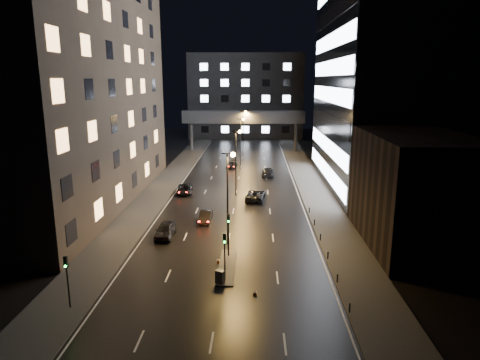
{
  "coord_description": "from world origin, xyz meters",
  "views": [
    {
      "loc": [
        2.84,
        -35.78,
        17.54
      ],
      "look_at": [
        0.86,
        21.5,
        4.0
      ],
      "focal_mm": 32.0,
      "sensor_mm": 36.0,
      "label": 1
    }
  ],
  "objects_px": {
    "car_away_a": "(165,230)",
    "car_away_b": "(205,217)",
    "car_toward_b": "(268,172)",
    "car_away_d": "(232,165)",
    "car_away_c": "(185,189)",
    "car_toward_a": "(255,195)",
    "utility_cabinet": "(220,277)"
  },
  "relations": [
    {
      "from": "car_away_a",
      "to": "car_away_b",
      "type": "bearing_deg",
      "value": 53.61
    },
    {
      "from": "car_away_b",
      "to": "car_toward_b",
      "type": "xyz_separation_m",
      "value": [
        8.6,
        26.56,
        0.09
      ]
    },
    {
      "from": "car_away_d",
      "to": "car_away_c",
      "type": "bearing_deg",
      "value": -100.78
    },
    {
      "from": "car_away_b",
      "to": "car_toward_a",
      "type": "xyz_separation_m",
      "value": [
        6.31,
        10.16,
        0.1
      ]
    },
    {
      "from": "car_away_c",
      "to": "car_away_d",
      "type": "height_order",
      "value": "car_away_c"
    },
    {
      "from": "car_away_b",
      "to": "car_away_d",
      "type": "xyz_separation_m",
      "value": [
        1.54,
        33.62,
        -0.02
      ]
    },
    {
      "from": "car_away_d",
      "to": "car_toward_b",
      "type": "relative_size",
      "value": 0.85
    },
    {
      "from": "utility_cabinet",
      "to": "car_toward_b",
      "type": "bearing_deg",
      "value": 107.32
    },
    {
      "from": "car_away_a",
      "to": "car_away_d",
      "type": "relative_size",
      "value": 1.08
    },
    {
      "from": "car_away_a",
      "to": "car_away_d",
      "type": "distance_m",
      "value": 39.52
    },
    {
      "from": "car_toward_a",
      "to": "car_toward_b",
      "type": "distance_m",
      "value": 16.55
    },
    {
      "from": "utility_cabinet",
      "to": "car_away_b",
      "type": "bearing_deg",
      "value": 125.17
    },
    {
      "from": "car_away_b",
      "to": "car_toward_a",
      "type": "bearing_deg",
      "value": 59.35
    },
    {
      "from": "car_away_b",
      "to": "car_away_d",
      "type": "distance_m",
      "value": 33.65
    },
    {
      "from": "car_away_d",
      "to": "car_toward_b",
      "type": "distance_m",
      "value": 9.99
    },
    {
      "from": "car_away_d",
      "to": "car_away_b",
      "type": "bearing_deg",
      "value": -85.88
    },
    {
      "from": "car_away_a",
      "to": "car_toward_a",
      "type": "bearing_deg",
      "value": 56.09
    },
    {
      "from": "car_away_b",
      "to": "car_away_d",
      "type": "bearing_deg",
      "value": 88.59
    },
    {
      "from": "car_away_c",
      "to": "car_away_d",
      "type": "distance_m",
      "value": 21.04
    },
    {
      "from": "car_away_b",
      "to": "car_toward_b",
      "type": "height_order",
      "value": "car_toward_b"
    },
    {
      "from": "car_toward_b",
      "to": "car_away_c",
      "type": "bearing_deg",
      "value": 46.5
    },
    {
      "from": "car_away_b",
      "to": "car_away_d",
      "type": "height_order",
      "value": "car_away_b"
    },
    {
      "from": "car_away_a",
      "to": "utility_cabinet",
      "type": "bearing_deg",
      "value": -58.32
    },
    {
      "from": "car_away_d",
      "to": "utility_cabinet",
      "type": "height_order",
      "value": "car_away_d"
    },
    {
      "from": "car_toward_b",
      "to": "car_away_b",
      "type": "bearing_deg",
      "value": 74.42
    },
    {
      "from": "car_toward_a",
      "to": "car_away_c",
      "type": "bearing_deg",
      "value": -10.16
    },
    {
      "from": "car_toward_a",
      "to": "car_away_a",
      "type": "bearing_deg",
      "value": 63.57
    },
    {
      "from": "car_away_c",
      "to": "utility_cabinet",
      "type": "distance_m",
      "value": 31.41
    },
    {
      "from": "utility_cabinet",
      "to": "car_toward_a",
      "type": "bearing_deg",
      "value": 107.82
    },
    {
      "from": "car_away_d",
      "to": "car_toward_a",
      "type": "xyz_separation_m",
      "value": [
        4.77,
        -23.46,
        0.13
      ]
    },
    {
      "from": "car_away_c",
      "to": "utility_cabinet",
      "type": "xyz_separation_m",
      "value": [
        7.98,
        -30.37,
        0.03
      ]
    },
    {
      "from": "car_away_d",
      "to": "car_away_a",
      "type": "bearing_deg",
      "value": -91.27
    }
  ]
}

